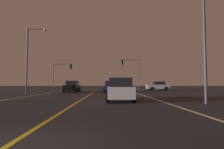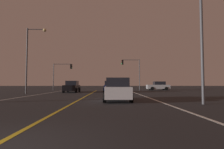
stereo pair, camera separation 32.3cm
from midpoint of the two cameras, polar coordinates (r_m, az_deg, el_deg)
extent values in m
cube|color=silver|center=(15.82, 12.97, -7.48)|extent=(0.16, 36.23, 0.01)
cube|color=silver|center=(17.41, -29.18, -6.76)|extent=(0.16, 36.23, 0.01)
cube|color=gold|center=(15.52, -9.18, -7.61)|extent=(0.16, 36.23, 0.01)
cylinder|color=black|center=(35.01, 12.93, -4.39)|extent=(0.68, 0.22, 0.68)
cylinder|color=black|center=(36.76, 12.26, -4.32)|extent=(0.68, 0.22, 0.68)
cylinder|color=black|center=(35.75, 17.15, -4.30)|extent=(0.68, 0.22, 0.68)
cylinder|color=black|center=(37.47, 16.30, -4.24)|extent=(0.68, 0.22, 0.68)
cube|color=#B7BABF|center=(36.22, 14.67, -3.81)|extent=(4.30, 1.80, 0.80)
cube|color=black|center=(36.28, 15.03, -2.66)|extent=(2.10, 1.60, 0.64)
cube|color=red|center=(36.27, 18.12, -3.60)|extent=(0.08, 0.24, 0.16)
cube|color=red|center=(37.40, 17.52, -3.58)|extent=(0.08, 0.24, 0.16)
cylinder|color=black|center=(28.79, -2.09, -4.79)|extent=(0.22, 0.68, 0.68)
cylinder|color=black|center=(28.81, 1.50, -4.79)|extent=(0.22, 0.68, 0.68)
cylinder|color=black|center=(26.10, -2.21, -4.99)|extent=(0.22, 0.68, 0.68)
cylinder|color=black|center=(26.12, 1.75, -4.99)|extent=(0.22, 0.68, 0.68)
cube|color=navy|center=(27.43, -0.26, -4.22)|extent=(1.80, 4.30, 0.80)
cube|color=black|center=(27.17, -0.26, -2.71)|extent=(1.60, 2.10, 0.64)
cube|color=red|center=(25.33, -1.57, -4.10)|extent=(0.24, 0.08, 0.16)
cube|color=red|center=(25.34, 1.15, -4.10)|extent=(0.24, 0.08, 0.16)
cylinder|color=black|center=(25.91, -10.97, -4.95)|extent=(0.22, 0.68, 0.68)
cylinder|color=black|center=(26.29, -14.85, -4.88)|extent=(0.22, 0.68, 0.68)
cylinder|color=black|center=(28.57, -10.02, -4.76)|extent=(0.22, 0.68, 0.68)
cylinder|color=black|center=(28.91, -13.55, -4.71)|extent=(0.22, 0.68, 0.68)
cube|color=black|center=(27.40, -12.32, -4.15)|extent=(1.80, 4.30, 0.80)
cube|color=black|center=(27.63, -12.20, -2.65)|extent=(1.60, 2.10, 0.64)
cube|color=red|center=(29.35, -10.36, -3.89)|extent=(0.24, 0.08, 0.16)
cube|color=red|center=(29.57, -12.66, -3.86)|extent=(0.24, 0.08, 0.16)
cylinder|color=black|center=(14.88, -1.45, -6.55)|extent=(0.22, 0.68, 0.68)
cylinder|color=black|center=(14.97, 5.50, -6.52)|extent=(0.22, 0.68, 0.68)
cylinder|color=black|center=(12.19, -1.58, -7.36)|extent=(0.22, 0.68, 0.68)
cylinder|color=black|center=(12.30, 6.91, -7.30)|extent=(0.22, 0.68, 0.68)
cube|color=silver|center=(13.53, 2.32, -5.55)|extent=(1.80, 4.30, 0.80)
cube|color=black|center=(13.27, 2.38, -2.50)|extent=(1.60, 2.10, 0.64)
cube|color=red|center=(11.41, -0.10, -5.55)|extent=(0.24, 0.08, 0.16)
cube|color=red|center=(11.49, 5.92, -5.51)|extent=(0.24, 0.08, 0.16)
cylinder|color=#4C4C51|center=(34.48, 9.01, -0.14)|extent=(0.14, 0.14, 5.86)
cylinder|color=#4C4C51|center=(34.50, 6.34, 4.64)|extent=(3.20, 0.10, 0.10)
cube|color=black|center=(34.28, 3.68, 3.92)|extent=(0.28, 0.36, 0.90)
sphere|color=#3A0605|center=(34.30, 3.41, 4.42)|extent=(0.20, 0.20, 0.20)
sphere|color=#3C2706|center=(34.26, 3.41, 3.92)|extent=(0.20, 0.20, 0.20)
sphere|color=#19E059|center=(34.23, 3.41, 3.43)|extent=(0.20, 0.20, 0.20)
cylinder|color=#4C4C51|center=(35.49, -17.88, -0.78)|extent=(0.14, 0.14, 5.03)
cylinder|color=#4C4C51|center=(35.22, -15.25, 3.22)|extent=(3.28, 0.10, 0.10)
cube|color=black|center=(34.81, -12.64, 2.51)|extent=(0.28, 0.36, 0.90)
sphere|color=#3A0605|center=(34.80, -12.38, 3.01)|extent=(0.20, 0.20, 0.20)
sphere|color=#3C2706|center=(34.77, -12.39, 2.52)|extent=(0.20, 0.20, 0.20)
sphere|color=#19E059|center=(34.75, -12.39, 2.02)|extent=(0.20, 0.20, 0.20)
cylinder|color=#4C4C51|center=(13.01, 27.28, 11.62)|extent=(0.18, 0.18, 8.95)
cylinder|color=#4C4C51|center=(25.47, -25.16, 4.02)|extent=(0.18, 0.18, 8.47)
cylinder|color=#4C4C51|center=(25.84, -22.66, 13.12)|extent=(2.22, 0.10, 0.10)
sphere|color=#F9D88C|center=(25.44, -20.29, 13.10)|extent=(0.44, 0.44, 0.44)
camera|label=1|loc=(0.16, -90.90, 0.05)|focal=28.73mm
camera|label=2|loc=(0.16, 89.10, -0.05)|focal=28.73mm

